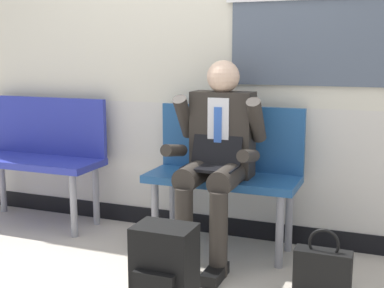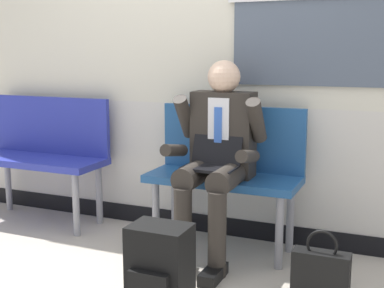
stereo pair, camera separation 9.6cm
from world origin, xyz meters
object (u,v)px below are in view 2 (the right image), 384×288
(backpack, at_px, (160,273))
(handbag, at_px, (321,272))
(person_seated, at_px, (216,154))
(bench_with_person, at_px, (227,166))
(bench_empty, at_px, (44,149))

(backpack, relative_size, handbag, 1.29)
(handbag, bearing_deg, person_seated, 158.83)
(bench_with_person, xyz_separation_m, handbag, (0.72, -0.48, -0.43))
(bench_empty, bearing_deg, backpack, -34.38)
(bench_with_person, height_order, backpack, bench_with_person)
(person_seated, distance_m, handbag, 0.95)
(handbag, bearing_deg, bench_with_person, 146.26)
(person_seated, relative_size, handbag, 3.39)
(bench_with_person, relative_size, backpack, 2.08)
(bench_with_person, distance_m, person_seated, 0.23)
(handbag, bearing_deg, bench_empty, 167.85)
(bench_with_person, relative_size, handbag, 2.69)
(backpack, xyz_separation_m, handbag, (0.70, 0.57, -0.10))
(bench_with_person, bearing_deg, handbag, -33.74)
(backpack, bearing_deg, handbag, 39.31)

